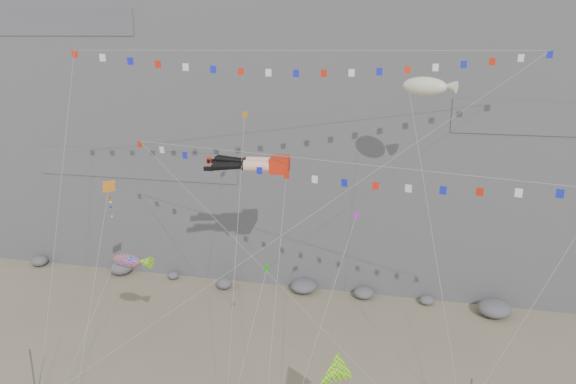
{
  "coord_description": "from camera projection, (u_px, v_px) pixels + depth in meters",
  "views": [
    {
      "loc": [
        9.71,
        -33.47,
        25.05
      ],
      "look_at": [
        0.19,
        9.0,
        12.66
      ],
      "focal_mm": 35.0,
      "sensor_mm": 36.0,
      "label": 1
    }
  ],
  "objects": [
    {
      "name": "delta_kite",
      "position": [
        338.0,
        373.0,
        33.16
      ],
      "size": [
        4.91,
        4.82,
        7.98
      ],
      "color": "yellow",
      "rests_on": "ground"
    },
    {
      "name": "small_kite_a",
      "position": [
        244.0,
        121.0,
        44.11
      ],
      "size": [
        3.34,
        15.59,
        24.16
      ],
      "color": "orange",
      "rests_on": "ground"
    },
    {
      "name": "harlequin_kite",
      "position": [
        109.0,
        187.0,
        43.8
      ],
      "size": [
        2.07,
        8.65,
        15.41
      ],
      "color": "red",
      "rests_on": "ground"
    },
    {
      "name": "flag_banner_lower",
      "position": [
        330.0,
        161.0,
        39.62
      ],
      "size": [
        33.31,
        12.16,
        20.07
      ],
      "color": "red",
      "rests_on": "ground"
    },
    {
      "name": "anchor_pole_left",
      "position": [
        33.0,
        374.0,
        39.35
      ],
      "size": [
        0.12,
        0.12,
        3.95
      ],
      "primitive_type": "cylinder",
      "color": "slate",
      "rests_on": "ground"
    },
    {
      "name": "small_kite_c",
      "position": [
        266.0,
        271.0,
        39.37
      ],
      "size": [
        1.54,
        8.46,
        12.03
      ],
      "color": "#1EA118",
      "rests_on": "ground"
    },
    {
      "name": "blimp_windsock",
      "position": [
        425.0,
        87.0,
        42.02
      ],
      "size": [
        6.09,
        12.91,
        24.31
      ],
      "color": "beige",
      "rests_on": "ground"
    },
    {
      "name": "talus_boulders",
      "position": [
        304.0,
        286.0,
        56.11
      ],
      "size": [
        60.0,
        3.0,
        1.2
      ],
      "primitive_type": null,
      "color": "slate",
      "rests_on": "ground"
    },
    {
      "name": "small_kite_b",
      "position": [
        355.0,
        220.0,
        40.75
      ],
      "size": [
        3.73,
        12.74,
        17.49
      ],
      "color": "purple",
      "rests_on": "ground"
    },
    {
      "name": "legs_kite",
      "position": [
        256.0,
        164.0,
        43.39
      ],
      "size": [
        8.47,
        17.0,
        22.11
      ],
      "rotation": [
        0.0,
        0.0,
        0.12
      ],
      "color": "red",
      "rests_on": "ground"
    },
    {
      "name": "flag_banner_upper",
      "position": [
        310.0,
        51.0,
        41.52
      ],
      "size": [
        34.6,
        16.59,
        31.8
      ],
      "color": "red",
      "rests_on": "ground"
    },
    {
      "name": "fish_windsock",
      "position": [
        127.0,
        261.0,
        41.43
      ],
      "size": [
        5.12,
        6.36,
        10.9
      ],
      "color": "#F8490C",
      "rests_on": "ground"
    },
    {
      "name": "cliff",
      "position": [
        331.0,
        33.0,
        63.5
      ],
      "size": [
        80.0,
        28.0,
        50.0
      ],
      "primitive_type": "cube",
      "color": "slate",
      "rests_on": "ground"
    }
  ]
}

